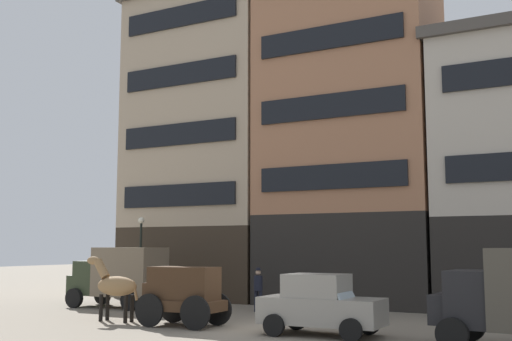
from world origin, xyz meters
TOP-DOWN VIEW (x-y plane):
  - ground_plane at (0.00, 0.00)m, footprint 120.00×120.00m
  - building_far_left at (-8.70, 10.12)m, footprint 8.40×6.11m
  - building_center_left at (-0.55, 10.12)m, footprint 8.59×6.11m
  - cargo_wagon at (-2.94, -0.53)m, footprint 2.94×1.58m
  - draft_horse at (-5.89, -0.53)m, footprint 2.35×0.65m
  - delivery_truck_far at (-9.12, 3.52)m, footprint 4.41×2.26m
  - sedan_dark at (2.01, -0.38)m, footprint 3.72×1.89m
  - pedestrian_officer at (-2.85, 4.80)m, footprint 0.46×0.46m
  - streetlamp_curbside at (-10.38, 6.58)m, footprint 0.32×0.32m
  - fire_hydrant_curbside at (-1.61, 6.26)m, footprint 0.24×0.24m

SIDE VIEW (x-z plane):
  - ground_plane at x=0.00m, z-range 0.00..0.00m
  - fire_hydrant_curbside at x=-1.61m, z-range 0.01..0.84m
  - sedan_dark at x=2.01m, z-range 0.00..1.83m
  - pedestrian_officer at x=-2.85m, z-range 0.08..1.88m
  - cargo_wagon at x=-2.94m, z-range 0.16..2.14m
  - draft_horse at x=-5.89m, z-range 0.12..2.42m
  - delivery_truck_far at x=-9.12m, z-range 0.11..2.73m
  - streetlamp_curbside at x=-10.38m, z-range 0.61..4.73m
  - building_far_left at x=-8.70m, z-range 0.05..16.56m
  - building_center_left at x=-0.55m, z-range 0.05..17.35m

